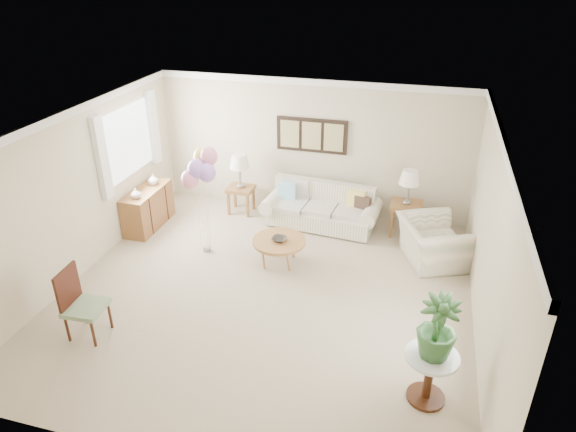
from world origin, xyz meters
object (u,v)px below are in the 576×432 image
object	(u,v)px
armchair	(432,242)
accent_chair	(80,302)
coffee_table	(279,242)
sofa	(322,210)
balloon_cluster	(201,167)

from	to	relation	value
armchair	accent_chair	bearing A→B (deg)	102.18
coffee_table	accent_chair	xyz separation A→B (m)	(-2.03, -2.39, 0.11)
sofa	accent_chair	distance (m)	4.60
sofa	accent_chair	bearing A→B (deg)	-121.86
armchair	accent_chair	xyz separation A→B (m)	(-4.43, -3.13, 0.16)
sofa	balloon_cluster	distance (m)	2.56
coffee_table	armchair	distance (m)	2.52
coffee_table	sofa	bearing A→B (deg)	75.33
accent_chair	balloon_cluster	distance (m)	2.74
armchair	sofa	bearing A→B (deg)	46.04
accent_chair	coffee_table	bearing A→B (deg)	49.64
coffee_table	armchair	xyz separation A→B (m)	(2.41, 0.75, -0.05)
sofa	coffee_table	bearing A→B (deg)	-104.67
armchair	accent_chair	distance (m)	5.43
armchair	balloon_cluster	size ratio (longest dim) A/B	0.58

